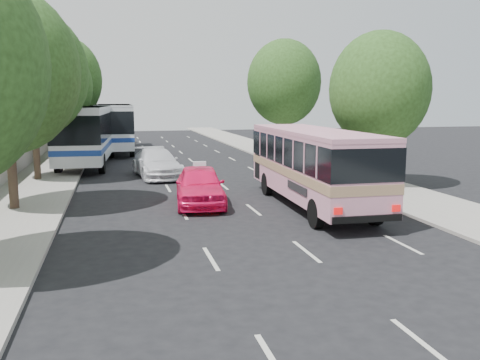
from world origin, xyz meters
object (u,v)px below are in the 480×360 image
object	(u,v)px
white_pickup	(157,163)
tour_coach_rear	(114,123)
tour_coach_front	(88,130)
pink_bus	(313,159)
pink_taxi	(200,185)

from	to	relation	value
white_pickup	tour_coach_rear	world-z (taller)	tour_coach_rear
white_pickup	tour_coach_front	distance (m)	8.35
pink_bus	tour_coach_rear	world-z (taller)	tour_coach_rear
pink_taxi	tour_coach_rear	distance (m)	24.97
pink_taxi	tour_coach_front	size ratio (longest dim) A/B	0.36
pink_taxi	tour_coach_rear	bearing A→B (deg)	104.29
tour_coach_front	tour_coach_rear	size ratio (longest dim) A/B	1.00
pink_taxi	white_pickup	bearing A→B (deg)	103.86
white_pickup	tour_coach_front	size ratio (longest dim) A/B	0.41
white_pickup	tour_coach_front	xyz separation A→B (m)	(-4.17, 7.05, 1.62)
pink_taxi	white_pickup	world-z (taller)	pink_taxi
pink_bus	pink_taxi	size ratio (longest dim) A/B	2.06
white_pickup	tour_coach_rear	distance (m)	16.41
pink_taxi	white_pickup	size ratio (longest dim) A/B	0.89
pink_taxi	tour_coach_front	distance (m)	16.53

